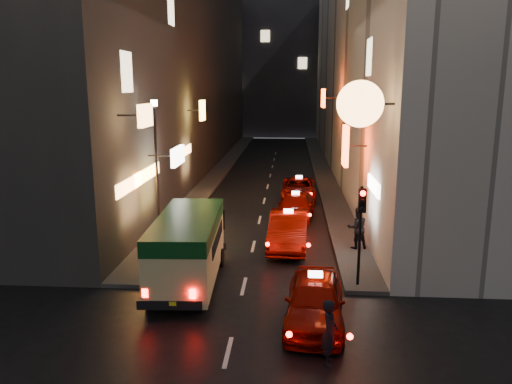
% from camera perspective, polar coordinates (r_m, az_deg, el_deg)
% --- Properties ---
extents(building_left, '(7.49, 52.00, 18.00)m').
position_cam_1_polar(building_left, '(43.14, -9.15, 14.56)').
color(building_left, '#33302E').
rests_on(building_left, ground).
extents(building_right, '(7.90, 52.00, 18.00)m').
position_cam_1_polar(building_right, '(42.55, 13.08, 14.45)').
color(building_right, beige).
rests_on(building_right, ground).
extents(building_far, '(30.00, 10.00, 22.00)m').
position_cam_1_polar(building_far, '(74.14, 2.86, 15.09)').
color(building_far, '#36363B').
rests_on(building_far, ground).
extents(sidewalk_left, '(1.50, 52.00, 0.15)m').
position_cam_1_polar(sidewalk_left, '(42.97, -3.87, 2.75)').
color(sidewalk_left, '#413E3C').
rests_on(sidewalk_left, ground).
extents(sidewalk_right, '(1.50, 52.00, 0.15)m').
position_cam_1_polar(sidewalk_right, '(42.65, 7.53, 2.61)').
color(sidewalk_right, '#413E3C').
rests_on(sidewalk_right, ground).
extents(minibus, '(2.31, 5.90, 2.50)m').
position_cam_1_polar(minibus, '(17.79, -7.79, -5.66)').
color(minibus, '#D2C783').
rests_on(minibus, ground).
extents(taxi_near, '(2.54, 5.47, 1.87)m').
position_cam_1_polar(taxi_near, '(15.17, 6.75, -11.76)').
color(taxi_near, '#870800').
rests_on(taxi_near, ground).
extents(taxi_second, '(2.52, 5.71, 1.96)m').
position_cam_1_polar(taxi_second, '(21.94, 3.71, -4.03)').
color(taxi_second, '#870800').
rests_on(taxi_second, ground).
extents(taxi_third, '(2.61, 5.08, 1.72)m').
position_cam_1_polar(taxi_third, '(26.62, 4.52, -1.45)').
color(taxi_third, '#870800').
rests_on(taxi_third, ground).
extents(taxi_far, '(2.06, 4.81, 1.69)m').
position_cam_1_polar(taxi_far, '(31.45, 4.92, 0.60)').
color(taxi_far, '#870800').
rests_on(taxi_far, ground).
extents(pedestrian_crossing, '(0.46, 0.67, 1.96)m').
position_cam_1_polar(pedestrian_crossing, '(13.14, 8.43, -15.12)').
color(pedestrian_crossing, black).
rests_on(pedestrian_crossing, ground).
extents(pedestrian_sidewalk, '(0.83, 0.59, 2.04)m').
position_cam_1_polar(pedestrian_sidewalk, '(21.65, 11.51, -3.72)').
color(pedestrian_sidewalk, black).
rests_on(pedestrian_sidewalk, sidewalk_right).
extents(traffic_light, '(0.26, 0.43, 3.50)m').
position_cam_1_polar(traffic_light, '(17.19, 11.94, -2.60)').
color(traffic_light, black).
rests_on(traffic_light, sidewalk_right).
extents(lamp_post, '(0.28, 0.28, 6.22)m').
position_cam_1_polar(lamp_post, '(22.03, -11.30, 3.36)').
color(lamp_post, black).
rests_on(lamp_post, sidewalk_left).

